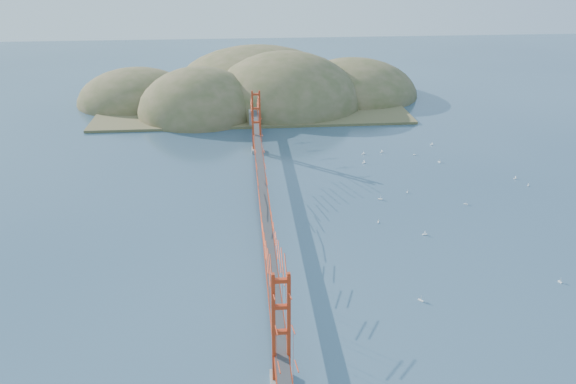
{
  "coord_description": "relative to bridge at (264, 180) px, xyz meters",
  "views": [
    {
      "loc": [
        -2.77,
        -68.65,
        36.6
      ],
      "look_at": [
        3.19,
        0.0,
        5.25
      ],
      "focal_mm": 35.0,
      "sensor_mm": 36.0,
      "label": 1
    }
  ],
  "objects": [
    {
      "name": "sailboat_extra_0",
      "position": [
        28.83,
        25.74,
        -6.87
      ],
      "size": [
        0.56,
        0.56,
        0.59
      ],
      "color": "white",
      "rests_on": "ground"
    },
    {
      "name": "sailboat_3",
      "position": [
        18.74,
        22.5,
        -6.86
      ],
      "size": [
        0.62,
        0.6,
        0.7
      ],
      "color": "white",
      "rests_on": "ground"
    },
    {
      "name": "far_headlands",
      "position": [
        2.21,
        68.33,
        -7.01
      ],
      "size": [
        84.0,
        58.0,
        25.0
      ],
      "color": "olive",
      "rests_on": "ground"
    },
    {
      "name": "sailboat_5",
      "position": [
        33.56,
        -16.74,
        -6.86
      ],
      "size": [
        0.52,
        0.56,
        0.63
      ],
      "color": "white",
      "rests_on": "ground"
    },
    {
      "name": "sailboat_14",
      "position": [
        22.88,
        9.44,
        -6.87
      ],
      "size": [
        0.43,
        0.49,
        0.56
      ],
      "color": "white",
      "rests_on": "ground"
    },
    {
      "name": "bridge",
      "position": [
        0.0,
        0.0,
        0.0
      ],
      "size": [
        2.2,
        94.4,
        12.0
      ],
      "color": "gray",
      "rests_on": "ground"
    },
    {
      "name": "sailboat_16",
      "position": [
        18.02,
        7.3,
        -6.85
      ],
      "size": [
        0.65,
        0.61,
        0.73
      ],
      "color": "white",
      "rests_on": "ground"
    },
    {
      "name": "sailboat_1",
      "position": [
        30.43,
        4.51,
        -6.86
      ],
      "size": [
        0.64,
        0.64,
        0.68
      ],
      "color": "white",
      "rests_on": "ground"
    },
    {
      "name": "sailboat_17",
      "position": [
        42.31,
        13.31,
        -6.87
      ],
      "size": [
        0.5,
        0.42,
        0.58
      ],
      "color": "white",
      "rests_on": "ground"
    },
    {
      "name": "sailboat_0",
      "position": [
        15.97,
        -0.15,
        -6.88
      ],
      "size": [
        0.44,
        0.49,
        0.55
      ],
      "color": "white",
      "rests_on": "ground"
    },
    {
      "name": "sailboat_7",
      "position": [
        19.56,
        26.87,
        -6.86
      ],
      "size": [
        0.59,
        0.48,
        0.69
      ],
      "color": "white",
      "rests_on": "ground"
    },
    {
      "name": "ground",
      "position": [
        0.0,
        -0.18,
        -7.01
      ],
      "size": [
        320.0,
        320.0,
        0.0
      ],
      "primitive_type": "plane",
      "color": "#324D64",
      "rests_on": "ground"
    },
    {
      "name": "sailboat_8",
      "position": [
        33.83,
        30.8,
        -6.86
      ],
      "size": [
        0.59,
        0.53,
        0.66
      ],
      "color": "white",
      "rests_on": "ground"
    },
    {
      "name": "sailboat_6",
      "position": [
        16.29,
        -18.92,
        -6.85
      ],
      "size": [
        0.7,
        0.7,
        0.73
      ],
      "color": "white",
      "rests_on": "ground"
    },
    {
      "name": "sailboat_2",
      "position": [
        21.37,
        -4.22,
        -6.85
      ],
      "size": [
        0.62,
        0.53,
        0.72
      ],
      "color": "white",
      "rests_on": "ground"
    },
    {
      "name": "sailboat_12",
      "position": [
        23.16,
        27.53,
        -6.86
      ],
      "size": [
        0.61,
        0.56,
        0.68
      ],
      "color": "white",
      "rests_on": "ground"
    },
    {
      "name": "sailboat_15",
      "position": [
        32.24,
        21.78,
        -6.85
      ],
      "size": [
        0.63,
        0.65,
        0.73
      ],
      "color": "white",
      "rests_on": "ground"
    },
    {
      "name": "sailboat_4",
      "position": [
        43.06,
        10.32,
        -6.87
      ],
      "size": [
        0.55,
        0.55,
        0.58
      ],
      "color": "white",
      "rests_on": "ground"
    }
  ]
}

